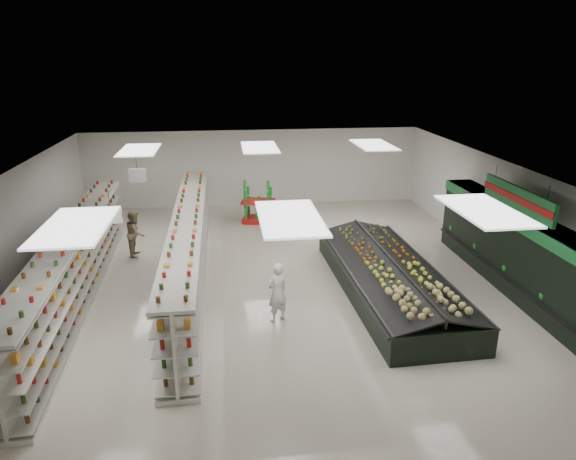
{
  "coord_description": "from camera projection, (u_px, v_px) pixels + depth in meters",
  "views": [
    {
      "loc": [
        -1.22,
        -13.41,
        6.17
      ],
      "look_at": [
        0.59,
        0.91,
        1.21
      ],
      "focal_mm": 32.0,
      "sensor_mm": 36.0,
      "label": 1
    }
  ],
  "objects": [
    {
      "name": "hortifruti_banner",
      "position": [
        518.0,
        198.0,
        13.2
      ],
      "size": [
        0.12,
        3.2,
        0.95
      ],
      "color": "#217B3B",
      "rests_on": "ceiling"
    },
    {
      "name": "ceiling",
      "position": [
        271.0,
        172.0,
        13.69
      ],
      "size": [
        14.0,
        16.0,
        0.02
      ],
      "primitive_type": "cube",
      "color": "white",
      "rests_on": "wall_back"
    },
    {
      "name": "wall_front",
      "position": [
        329.0,
        423.0,
        6.7
      ],
      "size": [
        14.0,
        0.02,
        3.2
      ],
      "primitive_type": "cube",
      "color": "white",
      "rests_on": "floor"
    },
    {
      "name": "wall_right",
      "position": [
        509.0,
        219.0,
        15.04
      ],
      "size": [
        0.02,
        16.0,
        3.2
      ],
      "primitive_type": "cube",
      "color": "white",
      "rests_on": "floor"
    },
    {
      "name": "gondola_center",
      "position": [
        190.0,
        251.0,
        14.49
      ],
      "size": [
        0.92,
        11.27,
        1.95
      ],
      "rotation": [
        0.0,
        0.0,
        0.01
      ],
      "color": "silver",
      "rests_on": "floor"
    },
    {
      "name": "soda_endcap",
      "position": [
        258.0,
        203.0,
        19.64
      ],
      "size": [
        1.38,
        1.1,
        1.56
      ],
      "rotation": [
        0.0,
        0.0,
        -0.24
      ],
      "color": "red",
      "rests_on": "floor"
    },
    {
      "name": "floor",
      "position": [
        272.0,
        281.0,
        14.73
      ],
      "size": [
        16.0,
        16.0,
        0.0
      ],
      "primitive_type": "plane",
      "color": "beige",
      "rests_on": "ground"
    },
    {
      "name": "produce_wall_case",
      "position": [
        520.0,
        249.0,
        13.69
      ],
      "size": [
        0.93,
        8.0,
        2.2
      ],
      "color": "black",
      "rests_on": "floor"
    },
    {
      "name": "shopper_background",
      "position": [
        135.0,
        233.0,
        16.4
      ],
      "size": [
        0.45,
        0.73,
        1.5
      ],
      "primitive_type": "imported",
      "rotation": [
        0.0,
        0.0,
        1.57
      ],
      "color": "#97835C",
      "rests_on": "floor"
    },
    {
      "name": "produce_island",
      "position": [
        389.0,
        277.0,
        13.87
      ],
      "size": [
        2.7,
        6.96,
        1.03
      ],
      "rotation": [
        0.0,
        0.0,
        0.03
      ],
      "color": "black",
      "rests_on": "floor"
    },
    {
      "name": "shopper_main",
      "position": [
        277.0,
        292.0,
        12.28
      ],
      "size": [
        0.67,
        0.6,
        1.53
      ],
      "primitive_type": "imported",
      "rotation": [
        0.0,
        0.0,
        3.69
      ],
      "color": "white",
      "rests_on": "floor"
    },
    {
      "name": "aisle_sign_far",
      "position": [
        137.0,
        175.0,
        15.26
      ],
      "size": [
        0.52,
        0.06,
        0.75
      ],
      "color": "white",
      "rests_on": "ceiling"
    },
    {
      "name": "aisle_sign_near",
      "position": [
        111.0,
        215.0,
        11.51
      ],
      "size": [
        0.52,
        0.06,
        0.75
      ],
      "color": "white",
      "rests_on": "ceiling"
    },
    {
      "name": "gondola_left",
      "position": [
        75.0,
        269.0,
        13.33
      ],
      "size": [
        1.23,
        11.02,
        1.91
      ],
      "rotation": [
        0.0,
        0.0,
        0.04
      ],
      "color": "silver",
      "rests_on": "floor"
    },
    {
      "name": "wall_left",
      "position": [
        4.0,
        239.0,
        13.38
      ],
      "size": [
        0.02,
        16.0,
        3.2
      ],
      "primitive_type": "cube",
      "color": "white",
      "rests_on": "floor"
    },
    {
      "name": "wall_back",
      "position": [
        253.0,
        168.0,
        21.71
      ],
      "size": [
        14.0,
        0.02,
        3.2
      ],
      "primitive_type": "cube",
      "color": "white",
      "rests_on": "floor"
    }
  ]
}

